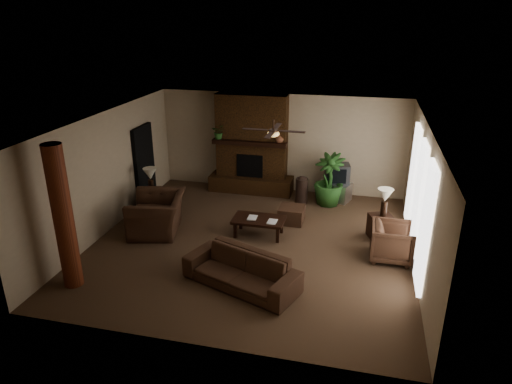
% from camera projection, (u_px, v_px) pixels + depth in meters
% --- Properties ---
extents(room_shell, '(7.00, 7.00, 7.00)m').
position_uv_depth(room_shell, '(252.00, 186.00, 9.89)').
color(room_shell, '#513A28').
rests_on(room_shell, ground).
extents(fireplace, '(2.40, 0.70, 2.80)m').
position_uv_depth(fireplace, '(252.00, 152.00, 13.06)').
color(fireplace, '#4B2B14').
rests_on(fireplace, ground).
extents(windows, '(0.08, 3.65, 2.35)m').
position_uv_depth(windows, '(418.00, 199.00, 9.34)').
color(windows, white).
rests_on(windows, ground).
extents(log_column, '(0.36, 0.36, 2.80)m').
position_uv_depth(log_column, '(63.00, 218.00, 8.35)').
color(log_column, brown).
rests_on(log_column, ground).
extents(doorway, '(0.10, 1.00, 2.10)m').
position_uv_depth(doorway, '(144.00, 164.00, 12.38)').
color(doorway, black).
rests_on(doorway, ground).
extents(ceiling_fan, '(1.35, 1.35, 0.37)m').
position_uv_depth(ceiling_fan, '(273.00, 132.00, 9.65)').
color(ceiling_fan, black).
rests_on(ceiling_fan, ceiling).
extents(sofa, '(2.34, 1.42, 0.88)m').
position_uv_depth(sofa, '(241.00, 265.00, 8.67)').
color(sofa, '#3E271A').
rests_on(sofa, ground).
extents(armchair_left, '(1.19, 1.55, 1.20)m').
position_uv_depth(armchair_left, '(157.00, 208.00, 10.76)').
color(armchair_left, '#3E271A').
rests_on(armchair_left, ground).
extents(armchair_right, '(0.80, 0.85, 0.87)m').
position_uv_depth(armchair_right, '(392.00, 240.00, 9.60)').
color(armchair_right, '#3E271A').
rests_on(armchair_right, ground).
extents(coffee_table, '(1.20, 0.70, 0.43)m').
position_uv_depth(coffee_table, '(259.00, 221.00, 10.64)').
color(coffee_table, black).
rests_on(coffee_table, ground).
extents(ottoman, '(0.61, 0.61, 0.40)m').
position_uv_depth(ottoman, '(291.00, 215.00, 11.38)').
color(ottoman, '#3E271A').
rests_on(ottoman, ground).
extents(tv_stand, '(0.97, 0.76, 0.50)m').
position_uv_depth(tv_stand, '(335.00, 191.00, 12.74)').
color(tv_stand, silver).
rests_on(tv_stand, ground).
extents(tv, '(0.72, 0.62, 0.52)m').
position_uv_depth(tv, '(337.00, 173.00, 12.57)').
color(tv, '#39393B').
rests_on(tv, tv_stand).
extents(floor_vase, '(0.34, 0.34, 0.77)m').
position_uv_depth(floor_vase, '(302.00, 188.00, 12.45)').
color(floor_vase, black).
rests_on(floor_vase, ground).
extents(floor_plant, '(1.25, 1.61, 0.80)m').
position_uv_depth(floor_plant, '(328.00, 190.00, 12.36)').
color(floor_plant, '#285421').
rests_on(floor_plant, ground).
extents(side_table_left, '(0.50, 0.50, 0.55)m').
position_uv_depth(side_table_left, '(153.00, 201.00, 11.99)').
color(side_table_left, black).
rests_on(side_table_left, ground).
extents(lamp_left, '(0.39, 0.39, 0.65)m').
position_uv_depth(lamp_left, '(150.00, 176.00, 11.68)').
color(lamp_left, black).
rests_on(lamp_left, side_table_left).
extents(side_table_right, '(0.64, 0.64, 0.55)m').
position_uv_depth(side_table_right, '(381.00, 227.00, 10.57)').
color(side_table_right, black).
rests_on(side_table_right, ground).
extents(lamp_right, '(0.39, 0.39, 0.65)m').
position_uv_depth(lamp_right, '(385.00, 197.00, 10.33)').
color(lamp_right, black).
rests_on(lamp_right, side_table_right).
extents(mantel_plant, '(0.40, 0.44, 0.33)m').
position_uv_depth(mantel_plant, '(219.00, 133.00, 12.82)').
color(mantel_plant, '#285421').
rests_on(mantel_plant, fireplace).
extents(mantel_vase, '(0.27, 0.28, 0.22)m').
position_uv_depth(mantel_vase, '(280.00, 139.00, 12.48)').
color(mantel_vase, '#92563A').
rests_on(mantel_vase, fireplace).
extents(book_a, '(0.22, 0.03, 0.29)m').
position_uv_depth(book_a, '(248.00, 212.00, 10.60)').
color(book_a, '#999999').
rests_on(book_a, coffee_table).
extents(book_b, '(0.21, 0.03, 0.29)m').
position_uv_depth(book_b, '(268.00, 216.00, 10.41)').
color(book_b, '#999999').
rests_on(book_b, coffee_table).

